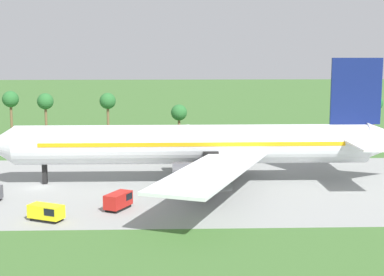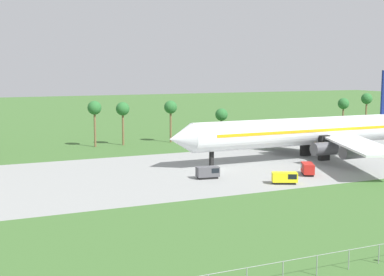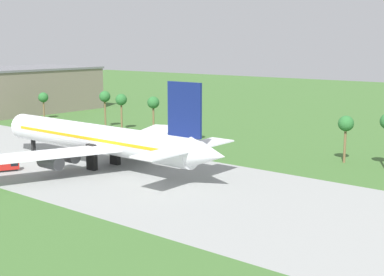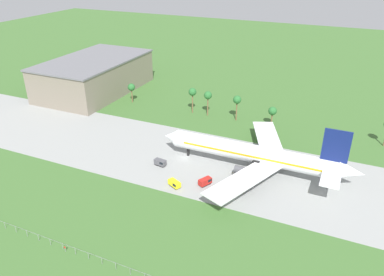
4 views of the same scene
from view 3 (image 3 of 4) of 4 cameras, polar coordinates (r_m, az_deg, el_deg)
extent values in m
plane|color=#3D662D|center=(140.13, -17.43, -1.56)|extent=(600.00, 600.00, 0.00)
cube|color=gray|center=(140.12, -17.43, -1.55)|extent=(320.00, 44.00, 0.02)
cylinder|color=white|center=(121.32, -10.33, 0.01)|extent=(55.92, 6.21, 6.21)
cone|color=white|center=(145.50, -18.21, 1.33)|extent=(4.97, 6.08, 6.08)
cone|color=white|center=(99.68, 1.74, -1.74)|extent=(7.76, 5.90, 5.90)
cube|color=#EFA314|center=(121.24, -10.34, 0.23)|extent=(47.53, 6.33, 0.62)
cube|color=navy|center=(101.90, -0.82, 3.04)|extent=(8.07, 0.50, 10.55)
cube|color=white|center=(102.89, -0.67, -1.10)|extent=(5.59, 24.83, 0.30)
cube|color=white|center=(110.66, -15.43, -1.73)|extent=(18.74, 30.89, 0.44)
cube|color=white|center=(130.08, -4.66, 0.34)|extent=(18.74, 30.89, 0.44)
cylinder|color=#4C4C51|center=(117.50, -13.15, -1.85)|extent=(5.59, 2.79, 2.79)
cylinder|color=#4C4C51|center=(111.90, -14.85, -2.52)|extent=(5.59, 2.79, 2.79)
cylinder|color=#4C4C51|center=(126.98, -7.86, -0.79)|extent=(5.59, 2.79, 2.79)
cylinder|color=#4C4C51|center=(129.50, -5.10, -0.52)|extent=(5.59, 2.79, 2.79)
cube|color=black|center=(140.31, -16.58, -0.32)|extent=(0.70, 0.90, 5.67)
cube|color=black|center=(117.71, -10.64, -2.02)|extent=(2.40, 1.20, 5.67)
cube|color=black|center=(122.14, -8.21, -1.51)|extent=(2.40, 1.20, 5.67)
cube|color=black|center=(121.88, -18.99, -3.26)|extent=(3.29, 4.12, 0.40)
cube|color=#B21E19|center=(121.63, -19.02, -2.73)|extent=(3.76, 4.79, 1.88)
cube|color=black|center=(121.67, -18.46, -2.56)|extent=(2.51, 2.28, 0.90)
cube|color=slate|center=(225.92, -18.22, 4.82)|extent=(36.00, 60.00, 16.68)
cube|color=slate|center=(225.36, -18.35, 7.03)|extent=(36.72, 61.20, 0.80)
cylinder|color=brown|center=(200.61, -15.52, 3.00)|extent=(0.56, 0.56, 7.29)
sphere|color=#28662D|center=(200.16, -15.58, 4.20)|extent=(3.60, 3.60, 3.60)
cylinder|color=brown|center=(174.99, -9.24, 2.63)|extent=(0.56, 0.56, 9.65)
sphere|color=#28662D|center=(174.38, -9.29, 4.40)|extent=(3.60, 3.60, 3.60)
cylinder|color=brown|center=(159.93, -4.13, 1.95)|extent=(0.56, 0.56, 9.19)
sphere|color=#28662D|center=(159.28, -4.15, 3.80)|extent=(3.60, 3.60, 3.60)
cylinder|color=brown|center=(127.40, 15.99, -0.66)|extent=(0.56, 0.56, 8.54)
sphere|color=#28662D|center=(126.62, 16.10, 1.50)|extent=(3.60, 3.60, 3.60)
cylinder|color=brown|center=(169.49, -7.52, 2.35)|extent=(0.56, 0.56, 9.15)
sphere|color=#28662D|center=(168.88, -7.56, 4.09)|extent=(3.60, 3.60, 3.60)
cylinder|color=brown|center=(149.91, 0.30, 0.92)|extent=(0.56, 0.56, 6.55)
sphere|color=#28662D|center=(149.34, 0.30, 2.39)|extent=(3.60, 3.60, 3.60)
camera|label=1|loc=(95.17, -59.78, 1.77)|focal=55.00mm
camera|label=2|loc=(164.46, -58.41, 2.96)|focal=50.00mm
camera|label=4|loc=(81.91, -83.51, 31.35)|focal=35.00mm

